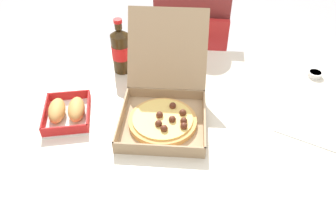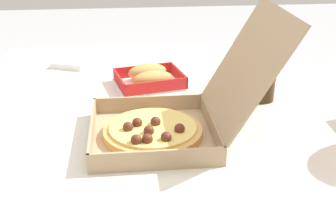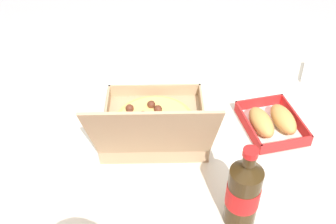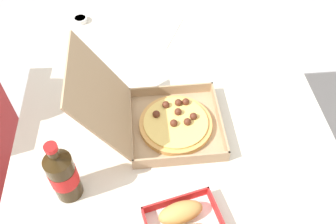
% 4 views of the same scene
% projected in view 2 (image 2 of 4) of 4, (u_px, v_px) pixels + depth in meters
% --- Properties ---
extents(dining_table, '(1.48, 0.99, 0.73)m').
position_uv_depth(dining_table, '(156.00, 158.00, 1.06)').
color(dining_table, silver).
rests_on(dining_table, ground_plane).
extents(pizza_box_open, '(0.29, 0.43, 0.29)m').
position_uv_depth(pizza_box_open, '(170.00, 120.00, 1.00)').
color(pizza_box_open, tan).
rests_on(pizza_box_open, dining_table).
extents(bread_side_box, '(0.19, 0.22, 0.06)m').
position_uv_depth(bread_side_box, '(150.00, 77.00, 1.30)').
color(bread_side_box, white).
rests_on(bread_side_box, dining_table).
extents(cola_bottle, '(0.07, 0.07, 0.22)m').
position_uv_depth(cola_bottle, '(264.00, 67.00, 1.18)').
color(cola_bottle, '#33230F').
rests_on(cola_bottle, dining_table).
extents(napkin_pile, '(0.14, 0.14, 0.02)m').
position_uv_depth(napkin_pile, '(73.00, 62.00, 1.48)').
color(napkin_pile, white).
rests_on(napkin_pile, dining_table).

